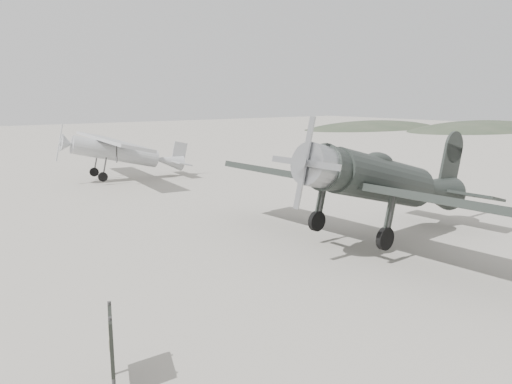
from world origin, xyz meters
TOP-DOWN VIEW (x-y plane):
  - ground at (0.00, 0.00)m, footprint 160.00×160.00m
  - hill_east_north at (60.00, 28.00)m, footprint 36.00×18.00m
  - hill_northeast at (50.00, 40.00)m, footprint 32.00×16.00m
  - lowwing_monoplane at (2.04, -1.40)m, footprint 8.77×12.24m
  - highwing_monoplane at (-0.31, 16.07)m, footprint 7.51×10.56m
  - sign_board at (-8.51, -4.22)m, footprint 0.38×0.93m

SIDE VIEW (x-z plane):
  - ground at x=0.00m, z-range 0.00..0.00m
  - hill_east_north at x=60.00m, z-range -3.00..3.00m
  - hill_northeast at x=50.00m, z-range -2.60..2.60m
  - sign_board at x=-8.51m, z-range 0.14..1.52m
  - highwing_monoplane at x=-0.31m, z-range 0.38..3.36m
  - lowwing_monoplane at x=2.04m, z-range 0.11..4.07m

